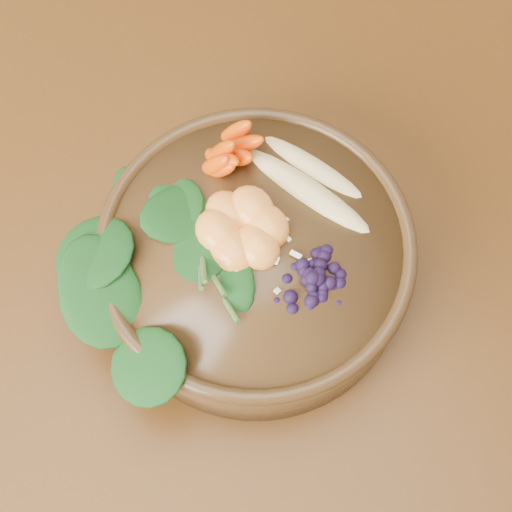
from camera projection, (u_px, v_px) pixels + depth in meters
ground at (193, 395)px, 1.43m from camera, size 4.00×4.00×0.00m
dining_table at (147, 274)px, 0.82m from camera, size 1.60×0.90×0.75m
stoneware_bowl at (256, 260)px, 0.69m from camera, size 0.37×0.37×0.08m
kale_heap at (170, 229)px, 0.63m from camera, size 0.23×0.22×0.04m
carrot_cluster at (227, 134)px, 0.65m from camera, size 0.08×0.08×0.08m
banana_halves at (311, 171)px, 0.66m from camera, size 0.10×0.17×0.03m
mandarin_cluster at (242, 222)px, 0.64m from camera, size 0.11×0.11×0.03m
blueberry_pile at (312, 272)px, 0.62m from camera, size 0.16×0.14×0.04m
coconut_flakes at (275, 253)px, 0.64m from camera, size 0.11×0.10×0.01m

